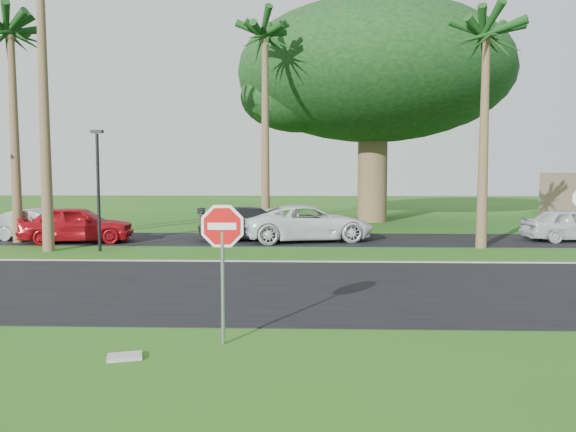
# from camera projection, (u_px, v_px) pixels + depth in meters

# --- Properties ---
(ground) EXTENTS (120.00, 120.00, 0.00)m
(ground) POSITION_uv_depth(u_px,v_px,m) (221.00, 304.00, 12.94)
(ground) COLOR #1C5B16
(ground) RESTS_ON ground
(road) EXTENTS (120.00, 8.00, 0.02)m
(road) POSITION_uv_depth(u_px,v_px,m) (233.00, 286.00, 14.94)
(road) COLOR black
(road) RESTS_ON ground
(parking_strip) EXTENTS (120.00, 5.00, 0.02)m
(parking_strip) POSITION_uv_depth(u_px,v_px,m) (263.00, 239.00, 25.40)
(parking_strip) COLOR black
(parking_strip) RESTS_ON ground
(curb) EXTENTS (120.00, 0.12, 0.06)m
(curb) POSITION_uv_depth(u_px,v_px,m) (248.00, 261.00, 18.97)
(curb) COLOR gray
(curb) RESTS_ON ground
(stop_sign_near) EXTENTS (1.05, 0.07, 2.62)m
(stop_sign_near) POSITION_uv_depth(u_px,v_px,m) (222.00, 245.00, 9.80)
(stop_sign_near) COLOR gray
(stop_sign_near) RESTS_ON ground
(palm_left_mid) EXTENTS (5.00, 5.00, 10.00)m
(palm_left_mid) POSITION_uv_depth(u_px,v_px,m) (11.00, 38.00, 23.58)
(palm_left_mid) COLOR brown
(palm_left_mid) RESTS_ON ground
(palm_center) EXTENTS (5.00, 5.00, 10.50)m
(palm_center) POSITION_uv_depth(u_px,v_px,m) (265.00, 41.00, 26.18)
(palm_center) COLOR brown
(palm_center) RESTS_ON ground
(palm_right_near) EXTENTS (5.00, 5.00, 9.50)m
(palm_right_near) POSITION_uv_depth(u_px,v_px,m) (486.00, 40.00, 21.97)
(palm_right_near) COLOR brown
(palm_right_near) RESTS_ON ground
(canopy_tree) EXTENTS (16.50, 16.50, 13.12)m
(canopy_tree) POSITION_uv_depth(u_px,v_px,m) (374.00, 75.00, 33.97)
(canopy_tree) COLOR brown
(canopy_tree) RESTS_ON ground
(streetlight_right) EXTENTS (0.45, 0.25, 4.64)m
(streetlight_right) POSITION_uv_depth(u_px,v_px,m) (98.00, 182.00, 21.41)
(streetlight_right) COLOR black
(streetlight_right) RESTS_ON ground
(car_silver) EXTENTS (4.19, 1.64, 1.36)m
(car_silver) POSITION_uv_depth(u_px,v_px,m) (40.00, 225.00, 25.09)
(car_silver) COLOR #B9BCC1
(car_silver) RESTS_ON ground
(car_red) EXTENTS (4.92, 2.66, 1.59)m
(car_red) POSITION_uv_depth(u_px,v_px,m) (77.00, 225.00, 24.07)
(car_red) COLOR #A10D14
(car_red) RESTS_ON ground
(car_dark) EXTENTS (5.37, 2.92, 1.48)m
(car_dark) POSITION_uv_depth(u_px,v_px,m) (255.00, 224.00, 25.01)
(car_dark) COLOR black
(car_dark) RESTS_ON ground
(car_minivan) EXTENTS (6.15, 3.88, 1.58)m
(car_minivan) POSITION_uv_depth(u_px,v_px,m) (308.00, 223.00, 24.65)
(car_minivan) COLOR white
(car_minivan) RESTS_ON ground
(car_pickup) EXTENTS (4.33, 2.08, 1.43)m
(car_pickup) POSITION_uv_depth(u_px,v_px,m) (572.00, 225.00, 24.57)
(car_pickup) COLOR silver
(car_pickup) RESTS_ON ground
(utility_slab) EXTENTS (0.63, 0.50, 0.06)m
(utility_slab) POSITION_uv_depth(u_px,v_px,m) (125.00, 357.00, 9.16)
(utility_slab) COLOR #A09F98
(utility_slab) RESTS_ON ground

